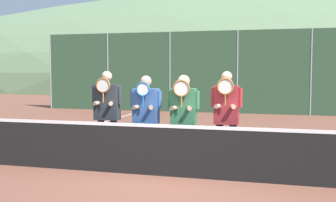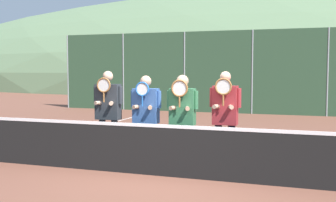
% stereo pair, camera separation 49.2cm
% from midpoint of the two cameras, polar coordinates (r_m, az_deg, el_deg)
% --- Properties ---
extents(ground_plane, '(120.00, 120.00, 0.00)m').
position_cam_midpoint_polar(ground_plane, '(7.47, 1.54, -10.19)').
color(ground_plane, brown).
extents(hill_distant, '(119.58, 66.43, 23.25)m').
position_cam_midpoint_polar(hill_distant, '(59.52, 16.83, 2.27)').
color(hill_distant, '#5B7551').
rests_on(hill_distant, ground_plane).
extents(clubhouse_building, '(17.53, 5.50, 3.51)m').
position_cam_midpoint_polar(clubhouse_building, '(27.28, 17.80, 3.86)').
color(clubhouse_building, beige).
rests_on(clubhouse_building, ground_plane).
extents(fence_back, '(17.94, 0.06, 3.54)m').
position_cam_midpoint_polar(fence_back, '(18.14, 12.10, 3.86)').
color(fence_back, gray).
rests_on(fence_back, ground_plane).
extents(tennis_net, '(11.43, 0.09, 1.01)m').
position_cam_midpoint_polar(tennis_net, '(7.37, 1.54, -6.63)').
color(tennis_net, gray).
rests_on(tennis_net, ground_plane).
extents(court_line_left_sideline, '(0.05, 16.00, 0.01)m').
position_cam_midpoint_polar(court_line_left_sideline, '(11.95, -13.88, -4.83)').
color(court_line_left_sideline, white).
rests_on(court_line_left_sideline, ground_plane).
extents(player_leftmost, '(0.62, 0.34, 1.84)m').
position_cam_midpoint_polar(player_leftmost, '(8.36, -6.46, -1.09)').
color(player_leftmost, '#56565B').
rests_on(player_leftmost, ground_plane).
extents(player_center_left, '(0.62, 0.34, 1.75)m').
position_cam_midpoint_polar(player_center_left, '(8.06, -1.28, -1.58)').
color(player_center_left, black).
rests_on(player_center_left, ground_plane).
extents(player_center_right, '(0.60, 0.34, 1.77)m').
position_cam_midpoint_polar(player_center_right, '(7.73, 3.77, -1.69)').
color(player_center_right, '#56565B').
rests_on(player_center_right, ground_plane).
extents(player_rightmost, '(0.57, 0.34, 1.84)m').
position_cam_midpoint_polar(player_rightmost, '(7.63, 9.57, -1.76)').
color(player_rightmost, '#232838').
rests_on(player_rightmost, ground_plane).
extents(car_far_left, '(4.52, 2.02, 1.66)m').
position_cam_midpoint_polar(car_far_left, '(22.09, 2.83, 1.64)').
color(car_far_left, maroon).
rests_on(car_far_left, ground_plane).
extents(car_left_of_center, '(4.15, 1.95, 1.71)m').
position_cam_midpoint_polar(car_left_of_center, '(21.02, 16.02, 1.39)').
color(car_left_of_center, black).
rests_on(car_left_of_center, ground_plane).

